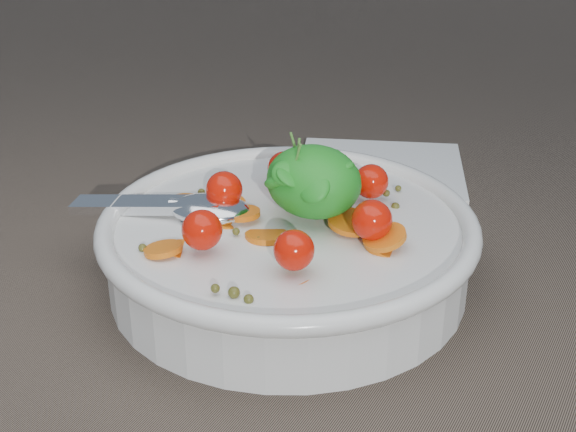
% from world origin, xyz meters
% --- Properties ---
extents(ground, '(6.00, 6.00, 0.00)m').
position_xyz_m(ground, '(0.00, 0.00, 0.00)').
color(ground, brown).
rests_on(ground, ground).
extents(bowl, '(0.28, 0.26, 0.11)m').
position_xyz_m(bowl, '(-0.00, 0.01, 0.03)').
color(bowl, silver).
rests_on(bowl, ground).
extents(napkin, '(0.19, 0.18, 0.01)m').
position_xyz_m(napkin, '(-0.02, 0.22, 0.00)').
color(napkin, white).
rests_on(napkin, ground).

